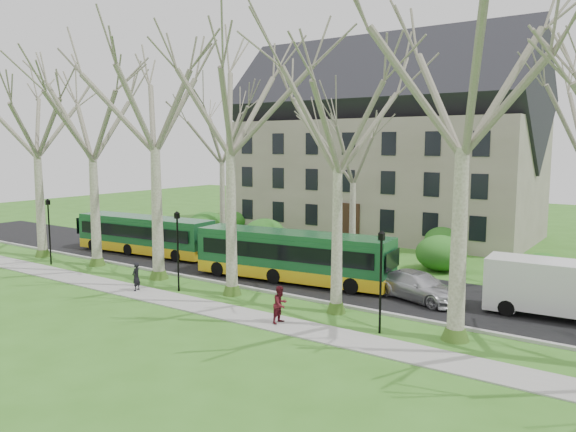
% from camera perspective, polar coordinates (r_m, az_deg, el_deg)
% --- Properties ---
extents(ground, '(120.00, 120.00, 0.00)m').
position_cam_1_polar(ground, '(28.37, -0.95, -8.99)').
color(ground, '#366E1F').
rests_on(ground, ground).
extents(sidewalk, '(70.00, 2.00, 0.06)m').
position_cam_1_polar(sidewalk, '(26.46, -4.17, -10.16)').
color(sidewalk, gray).
rests_on(sidewalk, ground).
extents(road, '(80.00, 8.00, 0.06)m').
position_cam_1_polar(road, '(32.83, 4.71, -6.70)').
color(road, black).
rests_on(road, ground).
extents(curb, '(80.00, 0.25, 0.14)m').
position_cam_1_polar(curb, '(29.53, 0.77, -8.19)').
color(curb, '#A5A39E').
rests_on(curb, ground).
extents(building, '(26.50, 12.20, 16.00)m').
position_cam_1_polar(building, '(51.04, 9.45, 7.33)').
color(building, gray).
rests_on(building, ground).
extents(tree_row_verge, '(49.00, 7.00, 14.00)m').
position_cam_1_polar(tree_row_verge, '(27.49, -0.62, 5.30)').
color(tree_row_verge, gray).
rests_on(tree_row_verge, ground).
extents(tree_row_far, '(33.00, 7.00, 12.00)m').
position_cam_1_polar(tree_row_far, '(37.37, 7.28, 4.24)').
color(tree_row_far, gray).
rests_on(tree_row_far, ground).
extents(lamp_row, '(36.22, 0.22, 4.30)m').
position_cam_1_polar(lamp_row, '(26.97, -2.21, -4.23)').
color(lamp_row, black).
rests_on(lamp_row, ground).
extents(hedges, '(30.60, 8.60, 2.00)m').
position_cam_1_polar(hedges, '(42.13, 5.04, -2.23)').
color(hedges, '#1D5B1A').
rests_on(hedges, ground).
extents(bus_lead, '(11.32, 3.19, 2.79)m').
position_cam_1_polar(bus_lead, '(41.96, -14.36, -1.84)').
color(bus_lead, '#165028').
rests_on(bus_lead, road).
extents(bus_follow, '(12.01, 3.77, 2.95)m').
position_cam_1_polar(bus_follow, '(32.61, 0.46, -4.06)').
color(bus_follow, '#165028').
rests_on(bus_follow, road).
extents(sedan, '(5.28, 3.33, 1.43)m').
position_cam_1_polar(sedan, '(29.59, 13.08, -6.95)').
color(sedan, '#ACACB1').
rests_on(sedan, road).
extents(van_a, '(6.10, 2.56, 2.60)m').
position_cam_1_polar(van_a, '(28.66, 25.51, -6.74)').
color(van_a, silver).
rests_on(van_a, road).
extents(pedestrian_a, '(0.51, 0.64, 1.55)m').
position_cam_1_polar(pedestrian_a, '(31.65, -15.17, -5.97)').
color(pedestrian_a, black).
rests_on(pedestrian_a, sidewalk).
extents(pedestrian_b, '(0.67, 0.84, 1.68)m').
position_cam_1_polar(pedestrian_b, '(25.21, -0.77, -8.97)').
color(pedestrian_b, '#5B141E').
rests_on(pedestrian_b, sidewalk).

